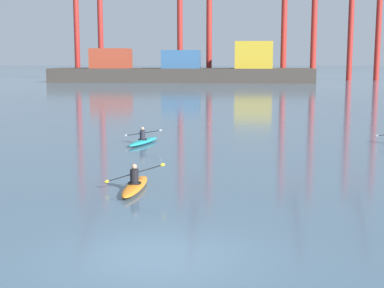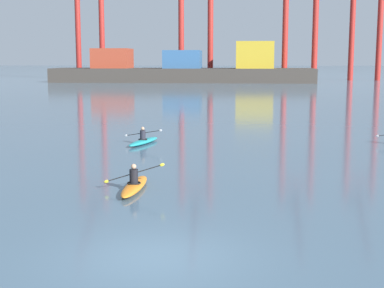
# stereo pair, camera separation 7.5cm
# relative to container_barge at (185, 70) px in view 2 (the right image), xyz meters

# --- Properties ---
(ground_plane) EXTENTS (800.00, 800.00, 0.00)m
(ground_plane) POSITION_rel_container_barge_xyz_m (8.97, -101.14, -2.50)
(ground_plane) COLOR #425B70
(container_barge) EXTENTS (52.22, 11.15, 8.04)m
(container_barge) POSITION_rel_container_barge_xyz_m (0.00, 0.00, 0.00)
(container_barge) COLOR #38332D
(container_barge) RESTS_ON ground
(kayak_teal) EXTENTS (2.19, 3.44, 0.95)m
(kayak_teal) POSITION_rel_container_barge_xyz_m (5.71, -83.60, -2.33)
(kayak_teal) COLOR teal
(kayak_teal) RESTS_ON ground
(kayak_orange) EXTENTS (2.21, 3.41, 1.01)m
(kayak_orange) POSITION_rel_container_barge_xyz_m (7.22, -94.39, -2.33)
(kayak_orange) COLOR orange
(kayak_orange) RESTS_ON ground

